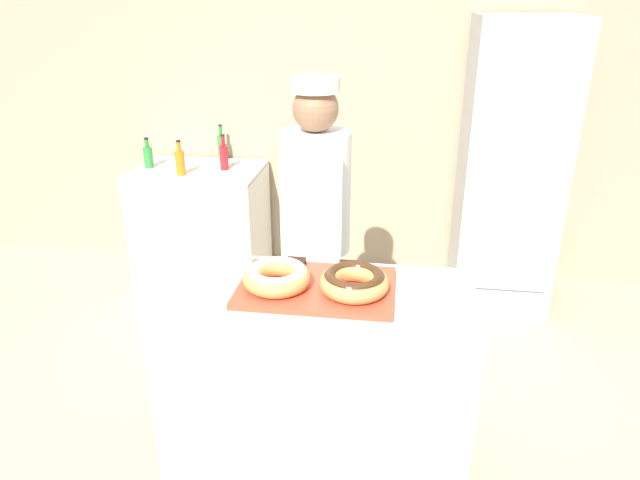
# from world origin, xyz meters

# --- Properties ---
(ground_plane) EXTENTS (14.00, 14.00, 0.00)m
(ground_plane) POSITION_xyz_m (0.00, 0.00, 0.00)
(ground_plane) COLOR #B7A88E
(wall_back) EXTENTS (8.00, 0.06, 2.70)m
(wall_back) POSITION_xyz_m (0.00, 2.13, 1.35)
(wall_back) COLOR tan
(wall_back) RESTS_ON ground_plane
(display_counter) EXTENTS (1.29, 0.57, 0.91)m
(display_counter) POSITION_xyz_m (0.00, 0.00, 0.45)
(display_counter) COLOR beige
(display_counter) RESTS_ON ground_plane
(serving_tray) EXTENTS (0.63, 0.42, 0.02)m
(serving_tray) POSITION_xyz_m (0.00, 0.00, 0.92)
(serving_tray) COLOR #D84C33
(serving_tray) RESTS_ON display_counter
(donut_light_glaze) EXTENTS (0.27, 0.27, 0.09)m
(donut_light_glaze) POSITION_xyz_m (-0.16, -0.04, 0.98)
(donut_light_glaze) COLOR tan
(donut_light_glaze) RESTS_ON serving_tray
(donut_chocolate_glaze) EXTENTS (0.27, 0.27, 0.09)m
(donut_chocolate_glaze) POSITION_xyz_m (0.16, -0.04, 0.98)
(donut_chocolate_glaze) COLOR tan
(donut_chocolate_glaze) RESTS_ON serving_tray
(brownie_back_left) EXTENTS (0.08, 0.08, 0.03)m
(brownie_back_left) POSITION_xyz_m (-0.11, 0.15, 0.95)
(brownie_back_left) COLOR black
(brownie_back_left) RESTS_ON serving_tray
(brownie_back_right) EXTENTS (0.08, 0.08, 0.03)m
(brownie_back_right) POSITION_xyz_m (0.11, 0.15, 0.95)
(brownie_back_right) COLOR black
(brownie_back_right) RESTS_ON serving_tray
(baker_person) EXTENTS (0.35, 0.35, 1.67)m
(baker_person) POSITION_xyz_m (-0.10, 0.62, 0.89)
(baker_person) COLOR #4C4C51
(baker_person) RESTS_ON ground_plane
(beverage_fridge) EXTENTS (0.63, 0.65, 1.91)m
(beverage_fridge) POSITION_xyz_m (1.03, 1.75, 0.96)
(beverage_fridge) COLOR #ADB2B7
(beverage_fridge) RESTS_ON ground_plane
(chest_freezer) EXTENTS (0.91, 0.63, 0.87)m
(chest_freezer) POSITION_xyz_m (-1.13, 1.75, 0.44)
(chest_freezer) COLOR white
(chest_freezer) RESTS_ON ground_plane
(bottle_red) EXTENTS (0.06, 0.06, 0.25)m
(bottle_red) POSITION_xyz_m (-0.93, 1.77, 0.96)
(bottle_red) COLOR red
(bottle_red) RESTS_ON chest_freezer
(bottle_green) EXTENTS (0.06, 0.06, 0.27)m
(bottle_green) POSITION_xyz_m (-1.01, 1.99, 0.97)
(bottle_green) COLOR #2D8C38
(bottle_green) RESTS_ON chest_freezer
(bottle_green_b) EXTENTS (0.06, 0.06, 0.22)m
(bottle_green_b) POSITION_xyz_m (-1.48, 1.74, 0.95)
(bottle_green_b) COLOR #2D8C38
(bottle_green_b) RESTS_ON chest_freezer
(bottle_orange) EXTENTS (0.06, 0.06, 0.24)m
(bottle_orange) POSITION_xyz_m (-1.19, 1.59, 0.96)
(bottle_orange) COLOR orange
(bottle_orange) RESTS_ON chest_freezer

